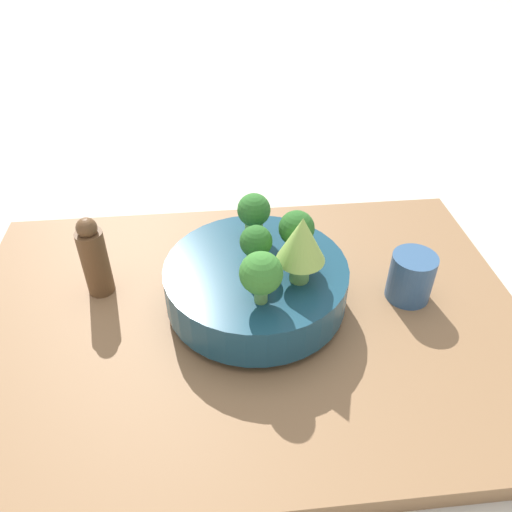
# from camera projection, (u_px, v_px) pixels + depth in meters

# --- Properties ---
(ground_plane) EXTENTS (6.00, 6.00, 0.00)m
(ground_plane) POSITION_uv_depth(u_px,v_px,m) (246.00, 329.00, 0.80)
(ground_plane) COLOR beige
(table) EXTENTS (0.87, 0.61, 0.03)m
(table) POSITION_uv_depth(u_px,v_px,m) (245.00, 322.00, 0.79)
(table) COLOR olive
(table) RESTS_ON ground_plane
(bowl) EXTENTS (0.28, 0.28, 0.08)m
(bowl) POSITION_uv_depth(u_px,v_px,m) (256.00, 283.00, 0.77)
(bowl) COLOR navy
(bowl) RESTS_ON table
(romanesco_piece_near) EXTENTS (0.07, 0.07, 0.11)m
(romanesco_piece_near) POSITION_uv_depth(u_px,v_px,m) (302.00, 242.00, 0.68)
(romanesco_piece_near) COLOR #609347
(romanesco_piece_near) RESTS_ON bowl
(broccoli_floret_front) EXTENTS (0.06, 0.06, 0.08)m
(broccoli_floret_front) POSITION_uv_depth(u_px,v_px,m) (261.00, 274.00, 0.66)
(broccoli_floret_front) COLOR #609347
(broccoli_floret_front) RESTS_ON bowl
(broccoli_floret_right) EXTENTS (0.05, 0.05, 0.08)m
(broccoli_floret_right) POSITION_uv_depth(u_px,v_px,m) (296.00, 230.00, 0.73)
(broccoli_floret_right) COLOR #7AB256
(broccoli_floret_right) RESTS_ON bowl
(broccoli_floret_back) EXTENTS (0.05, 0.05, 0.08)m
(broccoli_floret_back) POSITION_uv_depth(u_px,v_px,m) (254.00, 213.00, 0.78)
(broccoli_floret_back) COLOR #6BA34C
(broccoli_floret_back) RESTS_ON bowl
(broccoli_floret_center) EXTENTS (0.05, 0.05, 0.07)m
(broccoli_floret_center) POSITION_uv_depth(u_px,v_px,m) (256.00, 245.00, 0.72)
(broccoli_floret_center) COLOR #6BA34C
(broccoli_floret_center) RESTS_ON bowl
(cup) EXTENTS (0.07, 0.07, 0.08)m
(cup) POSITION_uv_depth(u_px,v_px,m) (411.00, 277.00, 0.79)
(cup) COLOR #33567F
(cup) RESTS_ON table
(pepper_mill) EXTENTS (0.04, 0.04, 0.14)m
(pepper_mill) POSITION_uv_depth(u_px,v_px,m) (94.00, 258.00, 0.78)
(pepper_mill) COLOR brown
(pepper_mill) RESTS_ON table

